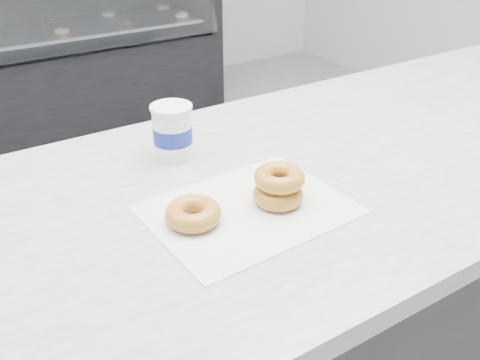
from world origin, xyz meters
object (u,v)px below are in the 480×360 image
(coffee_cup, at_px, (173,131))
(donut_single, at_px, (193,214))
(donut_stack, at_px, (279,186))
(display_case, at_px, (24,48))
(counter, at_px, (296,328))

(coffee_cup, bearing_deg, donut_single, -122.42)
(donut_stack, bearing_deg, donut_single, 171.44)
(donut_single, distance_m, coffee_cup, 0.25)
(donut_single, xyz_separation_m, donut_stack, (0.16, -0.02, 0.01))
(display_case, height_order, coffee_cup, display_case)
(counter, height_order, donut_stack, donut_stack)
(counter, relative_size, coffee_cup, 27.05)
(display_case, distance_m, donut_single, 2.83)
(display_case, xyz_separation_m, donut_stack, (-0.13, -2.80, 0.44))
(donut_single, height_order, donut_stack, donut_stack)
(display_case, relative_size, donut_stack, 21.01)
(donut_stack, xyz_separation_m, coffee_cup, (-0.08, 0.26, 0.02))
(donut_single, relative_size, coffee_cup, 0.84)
(donut_stack, height_order, coffee_cup, coffee_cup)
(counter, distance_m, donut_single, 0.55)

